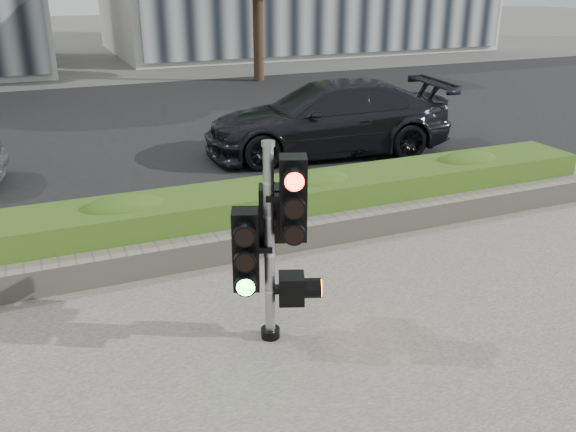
{
  "coord_description": "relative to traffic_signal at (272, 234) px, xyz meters",
  "views": [
    {
      "loc": [
        -2.12,
        -4.93,
        3.41
      ],
      "look_at": [
        0.24,
        0.6,
        1.05
      ],
      "focal_mm": 38.0,
      "sensor_mm": 36.0,
      "label": 1
    }
  ],
  "objects": [
    {
      "name": "hedge",
      "position": [
        0.18,
        2.54,
        -0.78
      ],
      "size": [
        12.0,
        1.0,
        0.68
      ],
      "primitive_type": "cube",
      "color": "olive",
      "rests_on": "sidewalk"
    },
    {
      "name": "traffic_signal",
      "position": [
        0.0,
        0.0,
        0.0
      ],
      "size": [
        0.75,
        0.63,
        2.03
      ],
      "rotation": [
        0.0,
        0.0,
        -0.37
      ],
      "color": "black",
      "rests_on": "sidewalk"
    },
    {
      "name": "ground",
      "position": [
        0.18,
        -0.01,
        -1.15
      ],
      "size": [
        120.0,
        120.0,
        0.0
      ],
      "primitive_type": "plane",
      "color": "#51514C",
      "rests_on": "ground"
    },
    {
      "name": "curb",
      "position": [
        0.18,
        3.14,
        -1.09
      ],
      "size": [
        60.0,
        0.25,
        0.12
      ],
      "primitive_type": "cube",
      "color": "gray",
      "rests_on": "ground"
    },
    {
      "name": "road",
      "position": [
        0.18,
        9.99,
        -1.14
      ],
      "size": [
        60.0,
        13.0,
        0.02
      ],
      "primitive_type": "cube",
      "color": "black",
      "rests_on": "ground"
    },
    {
      "name": "stone_wall",
      "position": [
        0.18,
        1.89,
        -0.95
      ],
      "size": [
        12.0,
        0.32,
        0.34
      ],
      "primitive_type": "cube",
      "color": "gray",
      "rests_on": "sidewalk"
    },
    {
      "name": "car_dark",
      "position": [
        3.6,
        6.0,
        -0.4
      ],
      "size": [
        5.22,
        2.67,
        1.45
      ],
      "primitive_type": "imported",
      "rotation": [
        0.0,
        0.0,
        -1.7
      ],
      "color": "black",
      "rests_on": "road"
    }
  ]
}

